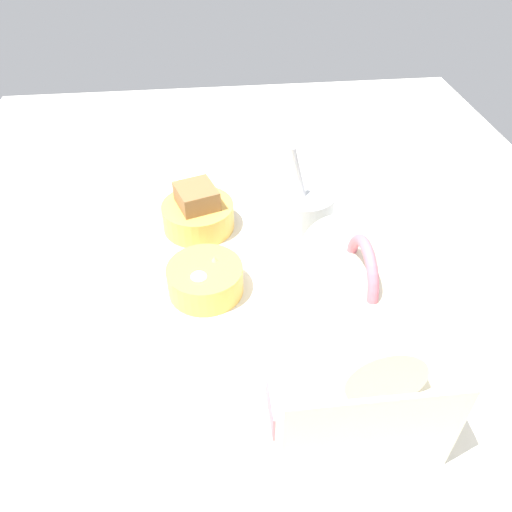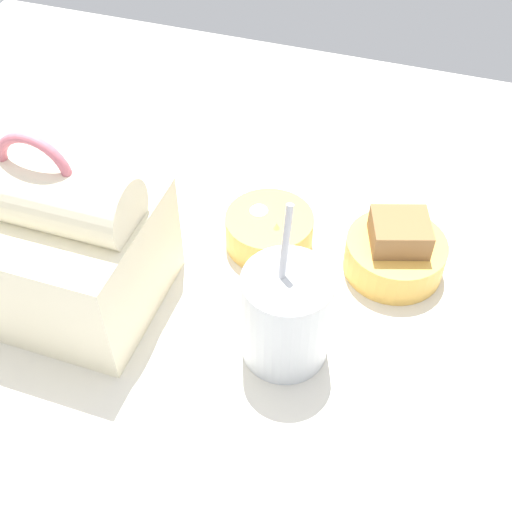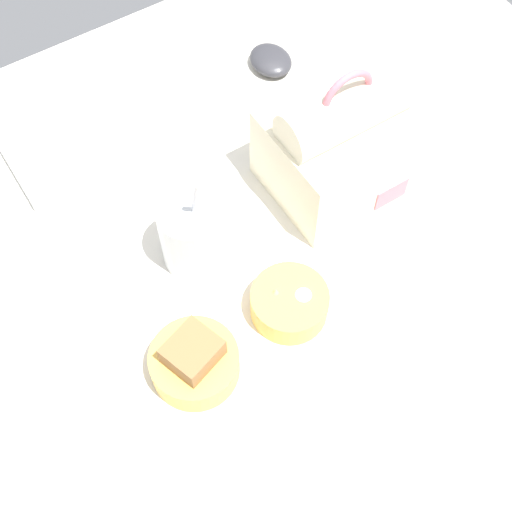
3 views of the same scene
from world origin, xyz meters
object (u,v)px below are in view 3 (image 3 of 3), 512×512
Objects in this scene: bento_bowl_snacks at (289,303)px; computer_mouse at (271,60)px; lunch_bag at (340,145)px; bento_bowl_sandwich at (194,361)px; keyboard at (130,125)px; soup_cup at (192,233)px.

computer_mouse is (23.06, 39.48, -0.83)cm from bento_bowl_snacks.
lunch_bag is 26.24cm from computer_mouse.
bento_bowl_sandwich is 55.19cm from computer_mouse.
computer_mouse reaches higher than keyboard.
bento_bowl_sandwich is (-33.03, -15.20, -5.20)cm from lunch_bag.
lunch_bag is 24.55cm from soup_cup.
bento_bowl_sandwich is at bearing -155.30° from lunch_bag.
lunch_bag is 2.09× the size of bento_bowl_snacks.
bento_bowl_sandwich is 1.42× the size of computer_mouse.
keyboard is 26.17cm from computer_mouse.
soup_cup reaches higher than computer_mouse.
soup_cup is 15.94cm from bento_bowl_snacks.
soup_cup is (-24.45, -0.30, -2.24)cm from lunch_bag.
lunch_bag reaches higher than bento_bowl_snacks.
lunch_bag is 1.92× the size of bento_bowl_sandwich.
keyboard is at bearing 179.23° from computer_mouse.
keyboard is at bearing 130.15° from lunch_bag.
lunch_bag is (21.33, -25.29, 6.97)cm from keyboard.
lunch_bag is at bearing 0.70° from soup_cup.
lunch_bag is at bearing -100.97° from computer_mouse.
keyboard is at bearing 94.46° from bento_bowl_snacks.
soup_cup is at bearing 60.06° from bento_bowl_sandwich.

